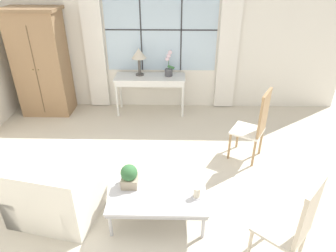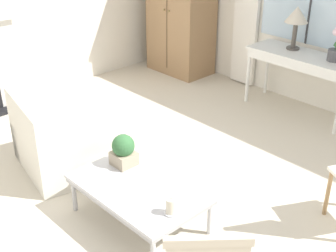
% 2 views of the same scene
% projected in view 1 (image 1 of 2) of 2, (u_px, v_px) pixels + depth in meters
% --- Properties ---
extents(ground_plane, '(14.00, 14.00, 0.00)m').
position_uv_depth(ground_plane, '(152.00, 205.00, 3.82)').
color(ground_plane, beige).
extents(wall_back_windowed, '(7.20, 0.14, 2.80)m').
position_uv_depth(wall_back_windowed, '(161.00, 39.00, 5.78)').
color(wall_back_windowed, white).
rests_on(wall_back_windowed, ground_plane).
extents(armoire, '(1.00, 0.63, 2.02)m').
position_uv_depth(armoire, '(41.00, 63.00, 5.70)').
color(armoire, '#93704C').
rests_on(armoire, ground_plane).
extents(console_table, '(1.36, 0.50, 0.76)m').
position_uv_depth(console_table, '(150.00, 81.00, 5.85)').
color(console_table, white).
rests_on(console_table, ground_plane).
extents(table_lamp, '(0.28, 0.28, 0.53)m').
position_uv_depth(table_lamp, '(139.00, 55.00, 5.68)').
color(table_lamp, '#4C4742').
rests_on(table_lamp, console_table).
extents(potted_orchid, '(0.19, 0.15, 0.50)m').
position_uv_depth(potted_orchid, '(169.00, 67.00, 5.75)').
color(potted_orchid, '#4C4C51').
rests_on(potted_orchid, console_table).
extents(armchair_upholstered, '(1.10, 1.02, 0.79)m').
position_uv_depth(armchair_upholstered, '(58.00, 196.00, 3.59)').
color(armchair_upholstered, silver).
rests_on(armchair_upholstered, ground_plane).
extents(side_chair_wooden, '(0.60, 0.60, 1.14)m').
position_uv_depth(side_chair_wooden, '(256.00, 123.00, 4.42)').
color(side_chair_wooden, white).
rests_on(side_chair_wooden, ground_plane).
extents(accent_chair_wooden, '(0.62, 0.62, 1.10)m').
position_uv_depth(accent_chair_wooden, '(294.00, 223.00, 2.77)').
color(accent_chair_wooden, beige).
rests_on(accent_chair_wooden, ground_plane).
extents(coffee_table, '(1.13, 0.72, 0.37)m').
position_uv_depth(coffee_table, '(158.00, 195.00, 3.50)').
color(coffee_table, '#BCBCC1').
rests_on(coffee_table, ground_plane).
extents(potted_plant_small, '(0.20, 0.20, 0.29)m').
position_uv_depth(potted_plant_small, '(129.00, 176.00, 3.53)').
color(potted_plant_small, tan).
rests_on(potted_plant_small, coffee_table).
extents(pillar_candle, '(0.11, 0.11, 0.14)m').
position_uv_depth(pillar_candle, '(197.00, 193.00, 3.39)').
color(pillar_candle, silver).
rests_on(pillar_candle, coffee_table).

